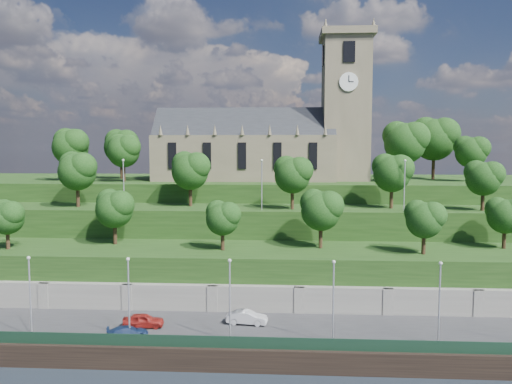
# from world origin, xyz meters

# --- Properties ---
(ground) EXTENTS (320.00, 320.00, 0.00)m
(ground) POSITION_xyz_m (0.00, 0.00, 0.00)
(ground) COLOR black
(ground) RESTS_ON ground
(promenade) EXTENTS (160.00, 12.00, 2.00)m
(promenade) POSITION_xyz_m (0.00, 6.00, 1.00)
(promenade) COLOR #2D2D30
(promenade) RESTS_ON ground
(quay_wall) EXTENTS (160.00, 0.50, 2.20)m
(quay_wall) POSITION_xyz_m (0.00, -0.05, 1.10)
(quay_wall) COLOR black
(quay_wall) RESTS_ON ground
(fence) EXTENTS (160.00, 0.10, 1.20)m
(fence) POSITION_xyz_m (0.00, 0.60, 2.60)
(fence) COLOR #163222
(fence) RESTS_ON promenade
(retaining_wall) EXTENTS (160.00, 2.10, 5.00)m
(retaining_wall) POSITION_xyz_m (0.00, 11.97, 2.50)
(retaining_wall) COLOR slate
(retaining_wall) RESTS_ON ground
(embankment_lower) EXTENTS (160.00, 12.00, 8.00)m
(embankment_lower) POSITION_xyz_m (0.00, 18.00, 4.00)
(embankment_lower) COLOR #1A3712
(embankment_lower) RESTS_ON ground
(embankment_upper) EXTENTS (160.00, 10.00, 12.00)m
(embankment_upper) POSITION_xyz_m (0.00, 29.00, 6.00)
(embankment_upper) COLOR #1A3712
(embankment_upper) RESTS_ON ground
(hilltop) EXTENTS (160.00, 32.00, 15.00)m
(hilltop) POSITION_xyz_m (0.00, 50.00, 7.50)
(hilltop) COLOR #1A3712
(hilltop) RESTS_ON ground
(church) EXTENTS (38.60, 12.35, 27.60)m
(church) POSITION_xyz_m (0.79, 45.98, 22.52)
(church) COLOR brown
(church) RESTS_ON hilltop
(trees_lower) EXTENTS (67.93, 8.68, 7.59)m
(trees_lower) POSITION_xyz_m (0.54, 18.26, 12.69)
(trees_lower) COLOR black
(trees_lower) RESTS_ON embankment_lower
(trees_upper) EXTENTS (64.51, 8.39, 8.35)m
(trees_upper) POSITION_xyz_m (0.33, 28.35, 17.43)
(trees_upper) COLOR black
(trees_upper) RESTS_ON embankment_upper
(trees_hilltop) EXTENTS (76.61, 16.64, 11.58)m
(trees_hilltop) POSITION_xyz_m (5.26, 45.20, 21.79)
(trees_hilltop) COLOR black
(trees_hilltop) RESTS_ON hilltop
(lamp_posts_promenade) EXTENTS (60.36, 0.36, 8.19)m
(lamp_posts_promenade) POSITION_xyz_m (-2.00, 2.50, 6.71)
(lamp_posts_promenade) COLOR #B2B2B7
(lamp_posts_promenade) RESTS_ON promenade
(lamp_posts_upper) EXTENTS (40.36, 0.36, 7.24)m
(lamp_posts_upper) POSITION_xyz_m (0.00, 26.00, 16.22)
(lamp_posts_upper) COLOR #B2B2B7
(lamp_posts_upper) RESTS_ON embankment_upper
(car_left) EXTENTS (4.46, 2.25, 1.46)m
(car_left) POSITION_xyz_m (-11.53, 5.68, 2.73)
(car_left) COLOR maroon
(car_left) RESTS_ON promenade
(car_middle) EXTENTS (4.48, 1.94, 1.43)m
(car_middle) POSITION_xyz_m (-0.71, 7.30, 2.72)
(car_middle) COLOR #A3A2A7
(car_middle) RESTS_ON promenade
(car_right) EXTENTS (4.36, 2.88, 1.17)m
(car_right) POSITION_xyz_m (-12.26, 2.68, 2.59)
(car_right) COLOR #15264C
(car_right) RESTS_ON promenade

